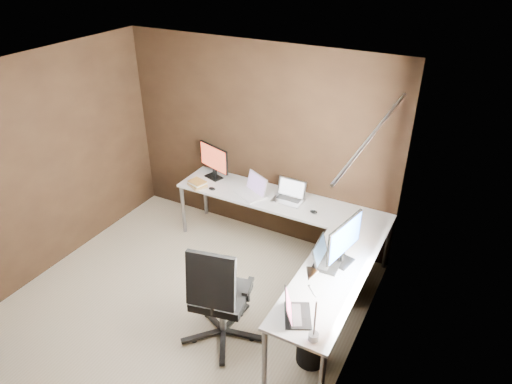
# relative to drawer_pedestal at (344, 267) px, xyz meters

# --- Properties ---
(room) EXTENTS (3.60, 3.60, 2.50)m
(room) POSITION_rel_drawer_pedestal_xyz_m (-1.09, -1.08, 0.98)
(room) COLOR #BFB294
(room) RESTS_ON ground
(desk) EXTENTS (2.65, 2.25, 0.73)m
(desk) POSITION_rel_drawer_pedestal_xyz_m (-0.59, -0.11, 0.38)
(desk) COLOR white
(desk) RESTS_ON ground
(drawer_pedestal) EXTENTS (0.42, 0.50, 0.60)m
(drawer_pedestal) POSITION_rel_drawer_pedestal_xyz_m (0.00, 0.00, 0.00)
(drawer_pedestal) COLOR white
(drawer_pedestal) RESTS_ON ground
(monitor_left) EXTENTS (0.50, 0.21, 0.45)m
(monitor_left) POSITION_rel_drawer_pedestal_xyz_m (-1.96, 0.46, 0.68)
(monitor_left) COLOR black
(monitor_left) RESTS_ON desk
(monitor_right) EXTENTS (0.18, 0.57, 0.47)m
(monitor_right) POSITION_rel_drawer_pedestal_xyz_m (0.09, -0.46, 0.70)
(monitor_right) COLOR black
(monitor_right) RESTS_ON desk
(laptop_white) EXTENTS (0.45, 0.40, 0.25)m
(laptop_white) POSITION_rel_drawer_pedestal_xyz_m (-1.31, 0.30, 0.48)
(laptop_white) COLOR white
(laptop_white) RESTS_ON desk
(laptop_silver) EXTENTS (0.36, 0.26, 0.24)m
(laptop_silver) POSITION_rel_drawer_pedestal_xyz_m (-0.86, 0.40, 0.48)
(laptop_silver) COLOR silver
(laptop_silver) RESTS_ON desk
(laptop_black_big) EXTENTS (0.26, 0.35, 0.23)m
(laptop_black_big) POSITION_rel_drawer_pedestal_xyz_m (-0.06, -0.54, 0.48)
(laptop_black_big) COLOR black
(laptop_black_big) RESTS_ON desk
(laptop_black_small) EXTENTS (0.34, 0.38, 0.21)m
(laptop_black_small) POSITION_rel_drawer_pedestal_xyz_m (-0.03, -1.34, 0.48)
(laptop_black_small) COLOR black
(laptop_black_small) RESTS_ON desk
(book_stack) EXTENTS (0.28, 0.26, 0.07)m
(book_stack) POSITION_rel_drawer_pedestal_xyz_m (-2.02, 0.15, 0.46)
(book_stack) COLOR tan
(book_stack) RESTS_ON desk
(mouse_left) EXTENTS (0.11, 0.09, 0.04)m
(mouse_left) POSITION_rel_drawer_pedestal_xyz_m (-1.81, 0.15, 0.45)
(mouse_left) COLOR black
(mouse_left) RESTS_ON desk
(mouse_corner) EXTENTS (0.09, 0.06, 0.04)m
(mouse_corner) POSITION_rel_drawer_pedestal_xyz_m (-0.48, 0.25, 0.45)
(mouse_corner) COLOR black
(mouse_corner) RESTS_ON desk
(desk_lamp) EXTENTS (0.19, 0.23, 0.61)m
(desk_lamp) POSITION_rel_drawer_pedestal_xyz_m (0.14, -1.44, 0.82)
(desk_lamp) COLOR slate
(desk_lamp) RESTS_ON desk
(office_chair) EXTENTS (0.65, 0.67, 1.15)m
(office_chair) POSITION_rel_drawer_pedestal_xyz_m (-0.83, -1.25, 0.04)
(office_chair) COLOR black
(office_chair) RESTS_ON ground
(wastebasket) EXTENTS (0.36, 0.36, 0.33)m
(wastebasket) POSITION_rel_drawer_pedestal_xyz_m (0.07, -1.10, -0.14)
(wastebasket) COLOR black
(wastebasket) RESTS_ON ground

